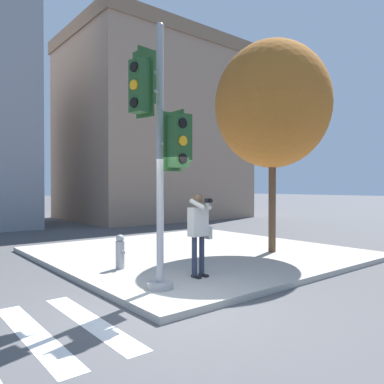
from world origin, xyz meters
The scene contains 7 objects.
ground_plane centered at (0.00, 0.00, 0.00)m, with size 160.00×160.00×0.00m, color #4C4C4F.
sidewalk_corner centered at (3.50, 3.50, 0.06)m, with size 8.00×8.00×0.13m.
traffic_signal_pole centered at (0.35, 0.72, 3.03)m, with size 1.33×1.33×4.85m.
person_photographer centered at (1.49, 0.98, 1.16)m, with size 0.58×0.54×1.72m.
street_tree centered at (5.04, 1.93, 4.33)m, with size 3.28×3.28×6.02m.
fire_hydrant centered at (0.59, 2.69, 0.51)m, with size 0.20×0.26×0.78m.
building_right centered at (9.93, 15.55, 5.67)m, with size 10.65×8.34×11.31m.
Camera 1 is at (-3.51, -4.91, 1.99)m, focal length 35.00 mm.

